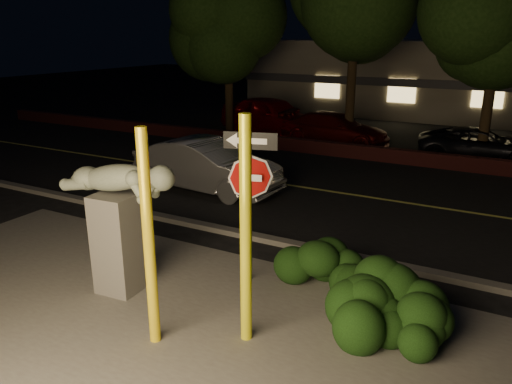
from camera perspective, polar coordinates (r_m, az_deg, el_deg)
ground at (r=17.07m, az=15.01°, el=2.25°), size 90.00×90.00×0.00m
patio at (r=7.63m, az=-6.37°, el=-17.19°), size 14.00×6.00×0.02m
road at (r=14.27m, az=12.10°, el=-0.51°), size 80.00×8.00×0.01m
lane_marking at (r=14.27m, az=12.10°, el=-0.46°), size 80.00×0.12×0.00m
curb at (r=10.62m, az=5.68°, el=-6.31°), size 80.00×0.25×0.12m
brick_wall at (r=18.24m, az=16.06°, el=3.94°), size 40.00×0.35×0.50m
parking_lot at (r=23.78m, az=19.12°, el=6.14°), size 40.00×12.00×0.01m
building at (r=31.38m, az=22.09°, el=12.09°), size 22.00×10.20×4.00m
tree_far_a at (r=22.40m, az=-3.26°, el=20.14°), size 4.60×4.60×7.43m
yellow_pole_left at (r=7.12m, az=-12.15°, el=-5.50°), size 0.16×0.16×3.21m
yellow_pole_right at (r=6.98m, az=-1.17°, el=-4.83°), size 0.17×0.17×3.38m
signpost at (r=8.65m, az=-0.65°, el=1.63°), size 0.91×0.29×2.77m
sculpture at (r=8.76m, az=-15.48°, el=-2.23°), size 2.24×0.75×2.39m
hedge_center at (r=9.13m, az=8.14°, el=-7.45°), size 2.15×1.46×1.02m
hedge_right at (r=8.02m, az=15.21°, el=-10.80°), size 2.10×1.49×1.24m
hedge_far_right at (r=7.59m, az=15.02°, el=-13.71°), size 1.55×1.17×0.96m
silver_sedan at (r=14.43m, az=-5.65°, el=3.03°), size 4.58×1.91×1.47m
parked_car_red at (r=22.49m, az=1.77°, el=8.69°), size 5.37×3.25×1.71m
parked_car_darkred at (r=20.72m, az=8.98°, el=7.13°), size 4.52×1.92×1.30m
parked_car_dark at (r=19.51m, az=24.21°, el=4.94°), size 4.40×2.45×1.17m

